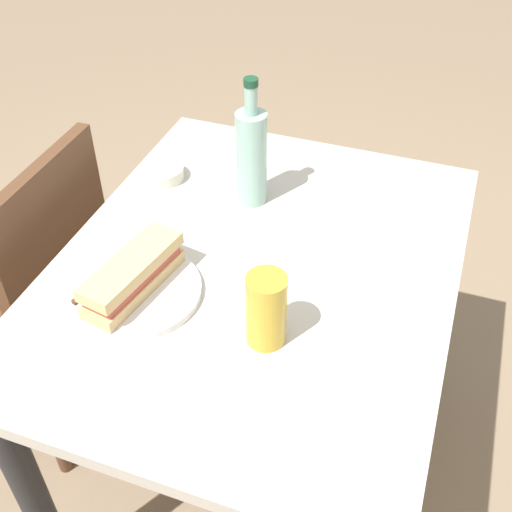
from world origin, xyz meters
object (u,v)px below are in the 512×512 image
Objects in this scene: chair_far at (34,286)px; knife_near at (107,280)px; baguette_sandwich_near at (133,274)px; beer_glass at (266,310)px; plate_near at (136,291)px; olive_bowl at (162,173)px; dining_table at (256,310)px; water_bottle at (251,155)px.

chair_far is 0.46m from knife_near.
baguette_sandwich_near is at bearing -89.02° from knife_near.
plate_near is at bearing 85.31° from beer_glass.
plate_near is 1.74× the size of beer_glass.
dining_table is at bearing -124.36° from olive_bowl.
water_bottle is at bearing -24.04° from knife_near.
olive_bowl is at bearing 18.60° from plate_near.
knife_near is (-0.15, -0.34, 0.26)m from chair_far.
chair_far is 4.86× the size of knife_near.
olive_bowl is at bearing 18.60° from baguette_sandwich_near.
chair_far reaches higher than dining_table.
chair_far is 6.06× the size of beer_glass.
water_bottle is (0.35, -0.10, 0.10)m from plate_near.
dining_table is at bearing -49.63° from baguette_sandwich_near.
chair_far is at bearing 126.78° from olive_bowl.
plate_near is (-0.15, 0.18, 0.14)m from dining_table.
baguette_sandwich_near is at bearing 130.37° from dining_table.
chair_far is 3.48× the size of plate_near.
water_bottle is 2.04× the size of beer_glass.
chair_far is at bearing 75.02° from beer_glass.
chair_far is 0.49m from plate_near.
plate_near is at bearing -89.02° from knife_near.
beer_glass is at bearing -104.98° from chair_far.
baguette_sandwich_near is at bearing -26.57° from plate_near.
baguette_sandwich_near is 0.81× the size of water_bottle.
plate_near is 0.38m from olive_bowl.
olive_bowl is at bearing 9.97° from knife_near.
beer_glass reaches higher than chair_far.
baguette_sandwich_near is 0.07m from knife_near.
plate_near is (-0.15, -0.39, 0.25)m from chair_far.
plate_near is at bearing 153.43° from baguette_sandwich_near.
dining_table is 0.27m from plate_near.
plate_near is 0.04m from baguette_sandwich_near.
beer_glass is (-0.18, -0.65, 0.32)m from chair_far.
knife_near is 0.36m from olive_bowl.
baguette_sandwich_near is 0.26m from beer_glass.
dining_table is at bearing -90.08° from chair_far.
water_bottle is 0.41m from beer_glass.
dining_table is 0.32m from knife_near.
plate_near is 2.45× the size of olive_bowl.
chair_far is at bearing 89.92° from dining_table.
beer_glass is at bearing -94.69° from baguette_sandwich_near.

